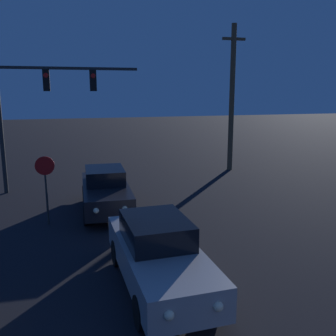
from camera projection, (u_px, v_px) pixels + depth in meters
car_near at (158, 254)px, 8.39m from camera, size 1.76×4.52×1.56m
car_far at (106, 190)px, 13.75m from camera, size 1.79×4.53×1.56m
traffic_signal_mast at (38, 98)px, 15.85m from camera, size 5.93×0.30×6.02m
stop_sign at (46, 178)px, 12.12m from camera, size 0.61×0.07×2.30m
utility_pole at (232, 97)px, 20.24m from camera, size 1.28×0.28×7.80m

